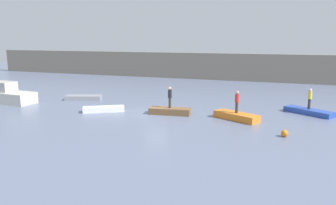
{
  "coord_description": "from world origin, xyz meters",
  "views": [
    {
      "loc": [
        9.96,
        -24.58,
        6.23
      ],
      "look_at": [
        0.36,
        1.8,
        0.66
      ],
      "focal_mm": 35.02,
      "sensor_mm": 36.0,
      "label": 1
    }
  ],
  "objects": [
    {
      "name": "mooring_buoy",
      "position": [
        10.09,
        -3.13,
        0.23
      ],
      "size": [
        0.45,
        0.45,
        0.45
      ],
      "primitive_type": "sphere",
      "color": "orange",
      "rests_on": "ground_plane"
    },
    {
      "name": "rowboat_brown",
      "position": [
        1.08,
        0.28,
        0.27
      ],
      "size": [
        3.53,
        1.52,
        0.54
      ],
      "primitive_type": "cube",
      "rotation": [
        0.0,
        0.0,
        0.12
      ],
      "color": "brown",
      "rests_on": "ground_plane"
    },
    {
      "name": "rowboat_orange",
      "position": [
        6.52,
        0.35,
        0.26
      ],
      "size": [
        3.75,
        2.69,
        0.53
      ],
      "primitive_type": "cube",
      "rotation": [
        0.0,
        0.0,
        -0.47
      ],
      "color": "orange",
      "rests_on": "ground_plane"
    },
    {
      "name": "motorboat",
      "position": [
        -15.73,
        -0.41,
        0.73
      ],
      "size": [
        6.14,
        2.49,
        2.03
      ],
      "color": "beige",
      "rests_on": "ground_plane"
    },
    {
      "name": "rowboat_white",
      "position": [
        -4.56,
        -0.79,
        0.23
      ],
      "size": [
        3.44,
        2.59,
        0.46
      ],
      "primitive_type": "cube",
      "rotation": [
        0.0,
        0.0,
        0.54
      ],
      "color": "white",
      "rests_on": "ground_plane"
    },
    {
      "name": "rowboat_blue",
      "position": [
        11.88,
        4.29,
        0.21
      ],
      "size": [
        3.99,
        3.11,
        0.42
      ],
      "primitive_type": "cube",
      "rotation": [
        0.0,
        0.0,
        -0.57
      ],
      "color": "#2B4CAD",
      "rests_on": "ground_plane"
    },
    {
      "name": "person_dark_shirt",
      "position": [
        1.08,
        0.28,
        1.5
      ],
      "size": [
        0.32,
        0.32,
        1.73
      ],
      "color": "#38332D",
      "rests_on": "rowboat_brown"
    },
    {
      "name": "embankment_wall",
      "position": [
        0.0,
        24.15,
        1.98
      ],
      "size": [
        80.0,
        1.2,
        3.97
      ],
      "primitive_type": "cube",
      "color": "gray",
      "rests_on": "ground_plane"
    },
    {
      "name": "ground_plane",
      "position": [
        0.0,
        0.0,
        0.0
      ],
      "size": [
        120.0,
        120.0,
        0.0
      ],
      "primitive_type": "plane",
      "color": "slate"
    },
    {
      "name": "person_red_shirt",
      "position": [
        6.52,
        0.35,
        1.5
      ],
      "size": [
        0.32,
        0.32,
        1.73
      ],
      "color": "#38332D",
      "rests_on": "rowboat_orange"
    },
    {
      "name": "rowboat_grey",
      "position": [
        -9.38,
        3.33,
        0.22
      ],
      "size": [
        3.77,
        2.37,
        0.44
      ],
      "primitive_type": "cube",
      "rotation": [
        0.0,
        0.0,
        0.35
      ],
      "color": "gray",
      "rests_on": "ground_plane"
    },
    {
      "name": "person_yellow_shirt",
      "position": [
        11.88,
        4.29,
        1.39
      ],
      "size": [
        0.32,
        0.32,
        1.72
      ],
      "color": "#38332D",
      "rests_on": "rowboat_blue"
    }
  ]
}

